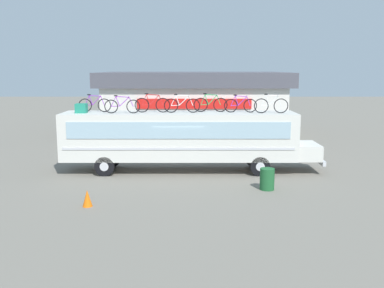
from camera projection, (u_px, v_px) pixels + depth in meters
The scene contains 13 objects.
ground_plane at pixel (178, 171), 23.05m from camera, with size 120.00×120.00×0.00m, color slate.
bus at pixel (181, 136), 22.74m from camera, with size 13.12×2.38×3.03m.
luggage_bag_1 at pixel (79, 108), 22.30m from camera, with size 0.54×0.53×0.46m, color #1E7F66.
rooftop_bicycle_1 at pixel (93, 105), 22.75m from camera, with size 1.67×0.44×0.91m.
rooftop_bicycle_2 at pixel (120, 106), 22.08m from camera, with size 1.77×0.44×0.90m.
rooftop_bicycle_3 at pixel (151, 104), 22.51m from camera, with size 1.79×0.44×0.97m.
rooftop_bicycle_4 at pixel (180, 105), 22.39m from camera, with size 1.81×0.44×0.95m.
rooftop_bicycle_5 at pixel (209, 104), 22.76m from camera, with size 1.73×0.44×0.96m.
rooftop_bicycle_6 at pixel (239, 105), 22.54m from camera, with size 1.66×0.44×0.90m.
rooftop_bicycle_7 at pixel (269, 105), 22.18m from camera, with size 1.71×0.44×0.97m.
roadside_building at pixel (192, 102), 35.90m from camera, with size 14.47×9.59×4.91m.
trash_bin at pixel (265, 179), 19.48m from camera, with size 0.63×0.63×0.95m, color #1E592D.
traffic_cone at pixel (86, 198), 17.11m from camera, with size 0.38×0.38×0.65m, color orange.
Camera 1 is at (0.66, -22.48, 5.27)m, focal length 41.81 mm.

